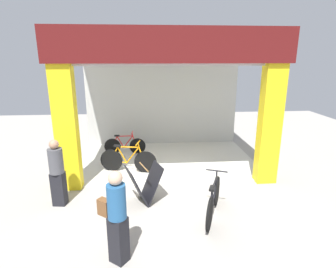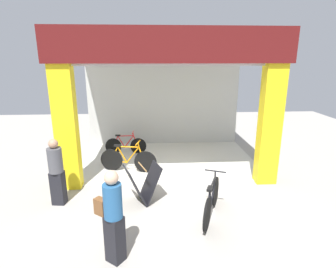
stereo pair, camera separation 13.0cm
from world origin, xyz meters
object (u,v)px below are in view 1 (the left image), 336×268
Objects in this scene: bicycle_inside_1 at (128,160)px; sandwich_board_sign at (144,184)px; bicycle_parked_0 at (214,200)px; pedestrian_0 at (117,216)px; pedestrian_1 at (57,172)px; bicycle_inside_0 at (125,145)px.

bicycle_inside_1 is 1.87m from sandwich_board_sign.
pedestrian_0 reaches higher than bicycle_parked_0.
bicycle_parked_0 is (1.96, -2.51, -0.00)m from bicycle_inside_1.
bicycle_parked_0 is 3.54m from pedestrian_1.
bicycle_inside_0 is at bearing 92.94° from pedestrian_0.
pedestrian_1 is at bearing -110.55° from bicycle_inside_0.
pedestrian_1 is at bearing 167.51° from bicycle_parked_0.
pedestrian_0 reaches higher than bicycle_inside_1.
bicycle_inside_0 is 0.88× the size of pedestrian_0.
bicycle_parked_0 is at bearing -52.03° from bicycle_inside_1.
sandwich_board_sign is at bearing -1.35° from pedestrian_1.
bicycle_inside_0 is 4.65m from bicycle_parked_0.
bicycle_inside_1 reaches higher than bicycle_parked_0.
sandwich_board_sign is at bearing -74.95° from bicycle_inside_1.
pedestrian_1 is at bearing 127.99° from pedestrian_0.
pedestrian_0 is (-1.90, -1.20, 0.47)m from bicycle_parked_0.
bicycle_inside_1 reaches higher than bicycle_inside_0.
bicycle_inside_1 is at bearing 90.93° from pedestrian_0.
pedestrian_0 reaches higher than bicycle_inside_0.
bicycle_inside_1 is 1.79× the size of sandwich_board_sign.
pedestrian_0 reaches higher than pedestrian_1.
pedestrian_0 is at bearing -102.50° from sandwich_board_sign.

